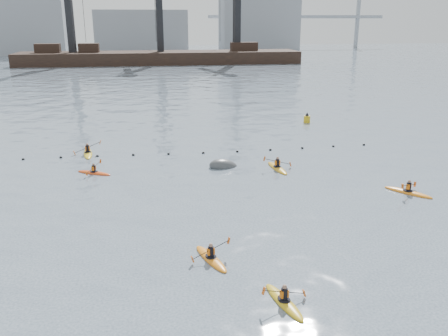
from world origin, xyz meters
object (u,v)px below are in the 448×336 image
at_px(kayaker_2, 94,172).
at_px(kayaker_3, 277,167).
at_px(kayaker_0, 211,258).
at_px(kayaker_5, 88,153).
at_px(kayaker_4, 408,192).
at_px(nav_buoy, 307,119).
at_px(kayaker_1, 284,301).
at_px(mooring_buoy, 224,167).

bearing_deg(kayaker_2, kayaker_3, -64.91).
bearing_deg(kayaker_0, kayaker_5, 92.56).
bearing_deg(kayaker_4, nav_buoy, -129.22).
distance_m(kayaker_2, kayaker_5, 5.71).
height_order(kayaker_1, kayaker_3, kayaker_3).
xyz_separation_m(kayaker_2, kayaker_4, (21.25, -7.61, 0.01)).
height_order(kayaker_3, nav_buoy, nav_buoy).
relative_size(kayaker_0, kayaker_1, 1.02).
height_order(kayaker_3, kayaker_4, kayaker_3).
height_order(kayaker_2, kayaker_3, kayaker_3).
height_order(kayaker_1, mooring_buoy, kayaker_1).
distance_m(kayaker_4, kayaker_5, 25.95).
height_order(kayaker_0, kayaker_3, kayaker_3).
distance_m(kayaker_0, kayaker_1, 4.81).
distance_m(kayaker_5, mooring_buoy, 12.27).
bearing_deg(kayaker_0, kayaker_4, 7.23).
bearing_deg(kayaker_0, mooring_buoy, 59.65).
distance_m(kayaker_4, mooring_buoy, 13.75).
height_order(kayaker_3, mooring_buoy, kayaker_3).
bearing_deg(nav_buoy, kayaker_3, -115.65).
relative_size(kayaker_2, mooring_buoy, 1.17).
relative_size(kayaker_0, kayaker_4, 1.03).
bearing_deg(kayaker_3, kayaker_4, -50.22).
relative_size(kayaker_1, nav_buoy, 2.32).
distance_m(kayaker_4, nav_buoy, 22.89).
xyz_separation_m(kayaker_0, kayaker_3, (7.00, 13.69, 0.01)).
relative_size(kayaker_0, mooring_buoy, 1.30).
bearing_deg(kayaker_5, kayaker_4, -37.98).
bearing_deg(kayaker_2, mooring_buoy, -59.63).
height_order(kayaker_0, mooring_buoy, kayaker_0).
bearing_deg(nav_buoy, kayaker_1, -109.88).
bearing_deg(kayaker_4, mooring_buoy, -72.51).
distance_m(kayaker_3, kayaker_4, 9.82).
height_order(kayaker_2, mooring_buoy, kayaker_2).
xyz_separation_m(kayaker_3, mooring_buoy, (-4.05, 1.20, -0.11)).
relative_size(kayaker_2, nav_buoy, 2.13).
xyz_separation_m(kayaker_3, nav_buoy, (7.81, 16.26, 0.29)).
bearing_deg(kayaker_1, mooring_buoy, 75.07).
relative_size(kayaker_0, kayaker_5, 0.87).
bearing_deg(mooring_buoy, kayaker_0, -101.20).
xyz_separation_m(kayaker_2, mooring_buoy, (9.94, 0.21, -0.09)).
bearing_deg(kayaker_1, kayaker_5, 99.86).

